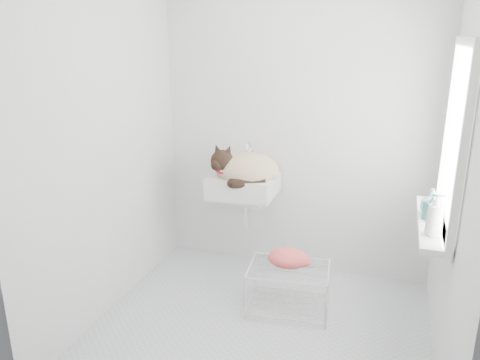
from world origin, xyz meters
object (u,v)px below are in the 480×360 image
(cat, at_px, (244,170))
(bottle_a, at_px, (432,235))
(wire_rack, at_px, (288,290))
(sink, at_px, (244,174))
(bottle_b, at_px, (431,220))
(bottle_c, at_px, (430,214))

(cat, bearing_deg, bottle_a, -39.34)
(cat, relative_size, wire_rack, 1.00)
(sink, xyz_separation_m, wire_rack, (0.48, -0.44, -0.70))
(sink, distance_m, bottle_b, 1.46)
(cat, height_order, wire_rack, cat)
(sink, height_order, wire_rack, sink)
(bottle_c, bearing_deg, bottle_a, -90.00)
(wire_rack, xyz_separation_m, bottle_b, (0.87, -0.11, 0.70))
(bottle_a, relative_size, bottle_c, 1.26)
(wire_rack, bearing_deg, bottle_a, -21.28)
(bottle_a, bearing_deg, wire_rack, 158.72)
(bottle_a, bearing_deg, sink, 150.10)
(bottle_c, bearing_deg, sink, 162.02)
(wire_rack, relative_size, bottle_c, 3.40)
(sink, bearing_deg, bottle_c, -17.98)
(sink, distance_m, bottle_c, 1.43)
(cat, height_order, bottle_b, cat)
(bottle_b, bearing_deg, sink, 157.86)
(bottle_c, bearing_deg, wire_rack, 179.94)
(cat, height_order, bottle_a, cat)
(sink, xyz_separation_m, bottle_b, (1.36, -0.55, 0.00))
(bottle_a, xyz_separation_m, bottle_b, (0.00, 0.23, 0.00))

